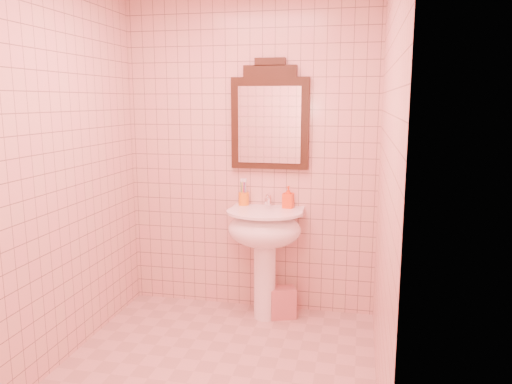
% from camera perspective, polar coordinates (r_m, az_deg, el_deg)
% --- Properties ---
extents(floor, '(2.20, 2.20, 0.00)m').
position_cam_1_polar(floor, '(3.34, -4.97, -19.97)').
color(floor, tan).
rests_on(floor, ground).
extents(back_wall, '(2.00, 0.02, 2.50)m').
position_cam_1_polar(back_wall, '(3.97, -0.67, 4.11)').
color(back_wall, '#D9AC98').
rests_on(back_wall, floor).
extents(pedestal_sink, '(0.58, 0.58, 0.86)m').
position_cam_1_polar(pedestal_sink, '(3.83, 0.99, -5.11)').
color(pedestal_sink, white).
rests_on(pedestal_sink, floor).
extents(faucet, '(0.04, 0.16, 0.11)m').
position_cam_1_polar(faucet, '(3.90, 1.38, -0.92)').
color(faucet, white).
rests_on(faucet, pedestal_sink).
extents(mirror, '(0.61, 0.06, 0.85)m').
position_cam_1_polar(mirror, '(3.89, 1.60, 8.40)').
color(mirror, black).
rests_on(mirror, back_wall).
extents(toothbrush_cup, '(0.08, 0.08, 0.19)m').
position_cam_1_polar(toothbrush_cup, '(3.97, -1.41, -0.75)').
color(toothbrush_cup, orange).
rests_on(toothbrush_cup, pedestal_sink).
extents(soap_dispenser, '(0.09, 0.09, 0.17)m').
position_cam_1_polar(soap_dispenser, '(3.87, 3.71, -0.59)').
color(soap_dispenser, '#E74513').
rests_on(soap_dispenser, pedestal_sink).
extents(towel, '(0.23, 0.19, 0.24)m').
position_cam_1_polar(towel, '(4.02, 3.05, -12.49)').
color(towel, '#CA7778').
rests_on(towel, floor).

